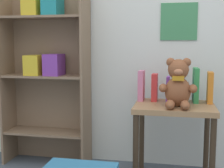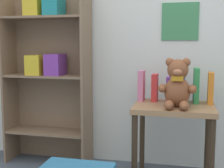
% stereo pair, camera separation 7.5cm
% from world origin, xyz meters
% --- Properties ---
extents(wall_back, '(4.80, 0.07, 2.50)m').
position_xyz_m(wall_back, '(0.00, 1.44, 1.25)').
color(wall_back, silver).
rests_on(wall_back, ground_plane).
extents(bookshelf_side, '(0.70, 0.26, 1.47)m').
position_xyz_m(bookshelf_side, '(-0.87, 1.29, 0.84)').
color(bookshelf_side, '#7F664C').
rests_on(bookshelf_side, ground_plane).
extents(display_table, '(0.55, 0.44, 0.57)m').
position_xyz_m(display_table, '(0.17, 1.07, 0.47)').
color(display_table, '#9E754C').
rests_on(display_table, ground_plane).
extents(teddy_bear, '(0.25, 0.23, 0.33)m').
position_xyz_m(teddy_bear, '(0.19, 1.00, 0.72)').
color(teddy_bear, brown).
rests_on(teddy_bear, display_table).
extents(book_standing_pink, '(0.04, 0.12, 0.22)m').
position_xyz_m(book_standing_pink, '(-0.08, 1.19, 0.69)').
color(book_standing_pink, '#D17093').
rests_on(book_standing_pink, display_table).
extents(book_standing_red, '(0.04, 0.11, 0.20)m').
position_xyz_m(book_standing_red, '(0.02, 1.19, 0.67)').
color(book_standing_red, red).
rests_on(book_standing_red, display_table).
extents(book_standing_purple, '(0.03, 0.11, 0.18)m').
position_xyz_m(book_standing_purple, '(0.12, 1.18, 0.67)').
color(book_standing_purple, purple).
rests_on(book_standing_purple, display_table).
extents(book_standing_blue, '(0.04, 0.15, 0.19)m').
position_xyz_m(book_standing_blue, '(0.22, 1.19, 0.67)').
color(book_standing_blue, '#2D51B7').
rests_on(book_standing_blue, display_table).
extents(book_standing_green, '(0.04, 0.14, 0.25)m').
position_xyz_m(book_standing_green, '(0.32, 1.19, 0.70)').
color(book_standing_green, '#33934C').
rests_on(book_standing_green, display_table).
extents(book_standing_orange, '(0.04, 0.11, 0.22)m').
position_xyz_m(book_standing_orange, '(0.42, 1.18, 0.69)').
color(book_standing_orange, orange).
rests_on(book_standing_orange, display_table).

